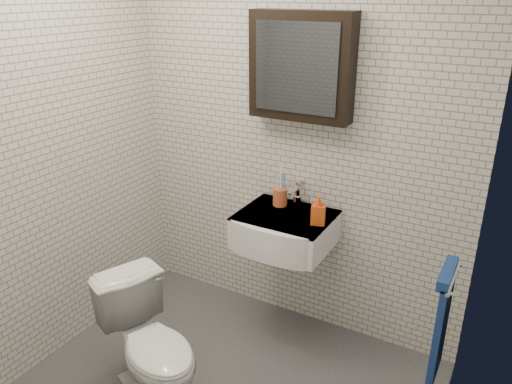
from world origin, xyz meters
TOP-DOWN VIEW (x-y plane):
  - room_shell at (0.00, 0.00)m, footprint 2.22×2.02m
  - washbasin at (0.05, 0.73)m, footprint 0.55×0.50m
  - faucet at (0.05, 0.93)m, footprint 0.06×0.20m
  - mirror_cabinet at (0.05, 0.93)m, footprint 0.60×0.15m
  - towel_rail at (1.04, 0.35)m, footprint 0.09×0.30m
  - toothbrush_cup at (-0.04, 0.88)m, footprint 0.11×0.11m
  - soap_bottle at (0.27, 0.76)m, footprint 0.10×0.10m
  - toilet at (-0.30, -0.08)m, footprint 0.77×0.61m

SIDE VIEW (x-z plane):
  - toilet at x=-0.30m, z-range 0.00..0.69m
  - towel_rail at x=1.04m, z-range 0.43..1.01m
  - washbasin at x=0.05m, z-range 0.66..0.86m
  - toothbrush_cup at x=-0.04m, z-range 0.79..1.03m
  - faucet at x=0.05m, z-range 0.84..0.99m
  - soap_bottle at x=0.27m, z-range 0.85..1.03m
  - room_shell at x=0.00m, z-range 0.21..2.72m
  - mirror_cabinet at x=0.05m, z-range 1.40..2.00m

